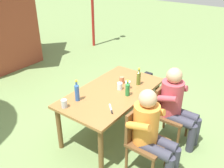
# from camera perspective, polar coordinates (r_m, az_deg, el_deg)

# --- Properties ---
(ground_plane) EXTENTS (24.00, 24.00, 0.00)m
(ground_plane) POSITION_cam_1_polar(r_m,az_deg,el_deg) (4.12, 0.00, -10.59)
(ground_plane) COLOR #6B844C
(dining_table) EXTENTS (1.68, 0.92, 0.73)m
(dining_table) POSITION_cam_1_polar(r_m,az_deg,el_deg) (3.75, 0.00, -2.79)
(dining_table) COLOR olive
(dining_table) RESTS_ON ground_plane
(chair_near_right) EXTENTS (0.45, 0.45, 0.87)m
(chair_near_right) POSITION_cam_1_polar(r_m,az_deg,el_deg) (3.81, 12.72, -5.87)
(chair_near_right) COLOR brown
(chair_near_right) RESTS_ON ground_plane
(chair_near_left) EXTENTS (0.45, 0.45, 0.87)m
(chair_near_left) POSITION_cam_1_polar(r_m,az_deg,el_deg) (3.25, 7.07, -11.95)
(chair_near_left) COLOR brown
(chair_near_left) RESTS_ON ground_plane
(person_in_white_shirt) EXTENTS (0.47, 0.62, 1.18)m
(person_in_white_shirt) POSITION_cam_1_polar(r_m,az_deg,el_deg) (3.69, 14.53, -4.21)
(person_in_white_shirt) COLOR #B7424C
(person_in_white_shirt) RESTS_ON ground_plane
(person_in_plaid_shirt) EXTENTS (0.47, 0.62, 1.18)m
(person_in_plaid_shirt) POSITION_cam_1_polar(r_m,az_deg,el_deg) (3.11, 9.00, -10.31)
(person_in_plaid_shirt) COLOR orange
(person_in_plaid_shirt) RESTS_ON ground_plane
(bottle_blue) EXTENTS (0.06, 0.06, 0.32)m
(bottle_blue) POSITION_cam_1_polar(r_m,az_deg,el_deg) (3.45, -8.05, -1.76)
(bottle_blue) COLOR #2D56A3
(bottle_blue) RESTS_ON dining_table
(bottle_olive) EXTENTS (0.06, 0.06, 0.28)m
(bottle_olive) POSITION_cam_1_polar(r_m,az_deg,el_deg) (3.86, 6.14, 1.50)
(bottle_olive) COLOR #566623
(bottle_olive) RESTS_ON dining_table
(bottle_green) EXTENTS (0.06, 0.06, 0.25)m
(bottle_green) POSITION_cam_1_polar(r_m,az_deg,el_deg) (3.55, 3.59, -1.14)
(bottle_green) COLOR #287A38
(bottle_green) RESTS_ON dining_table
(cup_terracotta) EXTENTS (0.08, 0.08, 0.11)m
(cup_terracotta) POSITION_cam_1_polar(r_m,az_deg,el_deg) (3.91, 2.25, 0.90)
(cup_terracotta) COLOR #BC6B47
(cup_terracotta) RESTS_ON dining_table
(cup_white) EXTENTS (0.08, 0.08, 0.12)m
(cup_white) POSITION_cam_1_polar(r_m,az_deg,el_deg) (3.76, 3.64, -0.22)
(cup_white) COLOR white
(cup_white) RESTS_ON dining_table
(cup_glass) EXTENTS (0.08, 0.08, 0.11)m
(cup_glass) POSITION_cam_1_polar(r_m,az_deg,el_deg) (3.73, 1.80, -0.50)
(cup_glass) COLOR silver
(cup_glass) RESTS_ON dining_table
(cup_steel) EXTENTS (0.08, 0.08, 0.11)m
(cup_steel) POSITION_cam_1_polar(r_m,az_deg,el_deg) (3.36, -10.94, -4.44)
(cup_steel) COLOR #B2B7BC
(cup_steel) RESTS_ON dining_table
(table_knife) EXTENTS (0.18, 0.19, 0.01)m
(table_knife) POSITION_cam_1_polar(r_m,az_deg,el_deg) (3.28, -0.21, -5.87)
(table_knife) COLOR silver
(table_knife) RESTS_ON dining_table
(backpack_by_near_side) EXTENTS (0.30, 0.21, 0.47)m
(backpack_by_near_side) POSITION_cam_1_polar(r_m,az_deg,el_deg) (4.97, 7.71, -0.45)
(backpack_by_near_side) COLOR black
(backpack_by_near_side) RESTS_ON ground_plane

